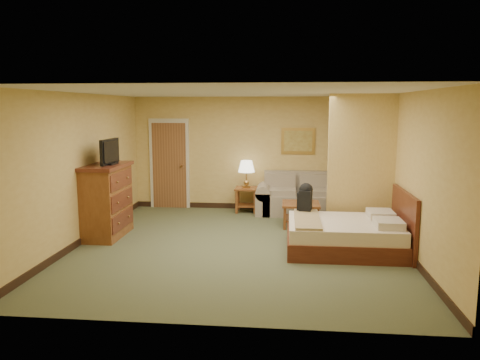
# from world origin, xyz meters

# --- Properties ---
(floor) EXTENTS (6.00, 6.00, 0.00)m
(floor) POSITION_xyz_m (0.00, 0.00, 0.00)
(floor) COLOR #4F5637
(floor) RESTS_ON ground
(ceiling) EXTENTS (6.00, 6.00, 0.00)m
(ceiling) POSITION_xyz_m (0.00, 0.00, 2.60)
(ceiling) COLOR white
(ceiling) RESTS_ON back_wall
(back_wall) EXTENTS (5.50, 0.02, 2.60)m
(back_wall) POSITION_xyz_m (0.00, 3.00, 1.30)
(back_wall) COLOR tan
(back_wall) RESTS_ON floor
(left_wall) EXTENTS (0.02, 6.00, 2.60)m
(left_wall) POSITION_xyz_m (-2.75, 0.00, 1.30)
(left_wall) COLOR tan
(left_wall) RESTS_ON floor
(right_wall) EXTENTS (0.02, 6.00, 2.60)m
(right_wall) POSITION_xyz_m (2.75, 0.00, 1.30)
(right_wall) COLOR tan
(right_wall) RESTS_ON floor
(partition) EXTENTS (1.20, 0.15, 2.60)m
(partition) POSITION_xyz_m (2.15, 0.93, 1.30)
(partition) COLOR tan
(partition) RESTS_ON floor
(door) EXTENTS (0.94, 0.16, 2.10)m
(door) POSITION_xyz_m (-1.95, 2.96, 1.03)
(door) COLOR beige
(door) RESTS_ON floor
(baseboard) EXTENTS (5.50, 0.02, 0.12)m
(baseboard) POSITION_xyz_m (0.00, 2.99, 0.06)
(baseboard) COLOR black
(baseboard) RESTS_ON floor
(loveseat) EXTENTS (1.84, 0.85, 0.93)m
(loveseat) POSITION_xyz_m (1.05, 2.58, 0.30)
(loveseat) COLOR gray
(loveseat) RESTS_ON floor
(side_table) EXTENTS (0.51, 0.51, 0.56)m
(side_table) POSITION_xyz_m (-0.10, 2.65, 0.37)
(side_table) COLOR brown
(side_table) RESTS_ON floor
(table_lamp) EXTENTS (0.37, 0.37, 0.62)m
(table_lamp) POSITION_xyz_m (-0.10, 2.65, 1.03)
(table_lamp) COLOR #A0763A
(table_lamp) RESTS_ON side_table
(coffee_table) EXTENTS (0.74, 0.74, 0.47)m
(coffee_table) POSITION_xyz_m (1.09, 1.46, 0.34)
(coffee_table) COLOR brown
(coffee_table) RESTS_ON floor
(wall_picture) EXTENTS (0.76, 0.04, 0.59)m
(wall_picture) POSITION_xyz_m (1.05, 2.97, 1.60)
(wall_picture) COLOR #B78E3F
(wall_picture) RESTS_ON back_wall
(dresser) EXTENTS (0.66, 1.25, 1.34)m
(dresser) POSITION_xyz_m (-2.48, 0.36, 0.68)
(dresser) COLOR brown
(dresser) RESTS_ON floor
(tv) EXTENTS (0.19, 0.75, 0.46)m
(tv) POSITION_xyz_m (-2.38, 0.36, 1.55)
(tv) COLOR black
(tv) RESTS_ON dresser
(bed) EXTENTS (1.92, 1.57, 1.02)m
(bed) POSITION_xyz_m (1.82, -0.10, 0.28)
(bed) COLOR #4E1D12
(bed) RESTS_ON floor
(backpack) EXTENTS (0.25, 0.33, 0.53)m
(backpack) POSITION_xyz_m (1.14, 0.52, 0.78)
(backpack) COLOR black
(backpack) RESTS_ON bed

